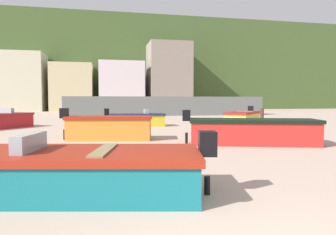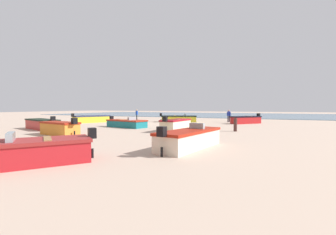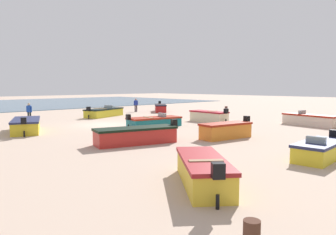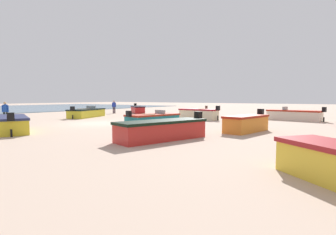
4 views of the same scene
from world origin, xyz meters
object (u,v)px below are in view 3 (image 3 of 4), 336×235
(boat_yellow_0, at_px, (104,112))
(boat_red_3, at_px, (136,135))
(mooring_post_mid_beach, at_px, (226,112))
(beach_walker_distant, at_px, (29,111))
(boat_cream_4, at_px, (209,116))
(boat_yellow_8, at_px, (320,150))
(boat_cream_6, at_px, (311,120))
(boat_yellow_5, at_px, (26,125))
(boat_red_10, at_px, (160,108))
(beach_walker_foreground, at_px, (136,104))
(boat_yellow_1, at_px, (203,171))
(boat_orange_9, at_px, (226,130))
(boat_teal_7, at_px, (154,122))

(boat_yellow_0, relative_size, boat_red_3, 1.03)
(mooring_post_mid_beach, distance_m, beach_walker_distant, 18.53)
(boat_cream_4, distance_m, boat_yellow_8, 14.57)
(boat_cream_6, xyz_separation_m, boat_yellow_8, (11.64, 4.99, -0.05))
(boat_yellow_0, xyz_separation_m, boat_red_3, (7.30, 14.33, 0.03))
(boat_cream_6, distance_m, mooring_post_mid_beach, 8.74)
(boat_red_3, bearing_deg, boat_yellow_5, 32.88)
(boat_cream_4, xyz_separation_m, beach_walker_distant, (11.03, -11.38, 0.47))
(mooring_post_mid_beach, bearing_deg, boat_yellow_0, -46.64)
(boat_red_10, relative_size, mooring_post_mid_beach, 3.44)
(boat_yellow_5, bearing_deg, beach_walker_foreground, 49.94)
(boat_yellow_0, relative_size, boat_red_10, 1.31)
(boat_yellow_0, relative_size, boat_cream_4, 1.27)
(boat_yellow_1, bearing_deg, boat_cream_4, 77.57)
(boat_yellow_1, relative_size, boat_cream_6, 0.78)
(boat_yellow_5, height_order, boat_cream_6, boat_yellow_5)
(boat_red_10, bearing_deg, boat_orange_9, 98.49)
(boat_red_10, bearing_deg, beach_walker_foreground, 2.13)
(boat_cream_6, bearing_deg, boat_red_3, 176.98)
(boat_teal_7, relative_size, boat_red_10, 1.21)
(boat_cream_6, height_order, boat_red_10, boat_red_10)
(boat_yellow_1, height_order, boat_orange_9, boat_orange_9)
(boat_cream_4, bearing_deg, boat_yellow_0, 113.95)
(boat_yellow_0, xyz_separation_m, boat_orange_9, (2.34, 16.66, 0.05))
(boat_yellow_8, bearing_deg, boat_red_10, -30.34)
(boat_yellow_1, distance_m, beach_walker_distant, 22.64)
(beach_walker_distant, bearing_deg, boat_yellow_0, -133.41)
(boat_orange_9, relative_size, boat_red_10, 0.98)
(boat_yellow_5, bearing_deg, boat_red_3, -50.62)
(beach_walker_distant, bearing_deg, boat_cream_6, -177.66)
(mooring_post_mid_beach, relative_size, beach_walker_foreground, 0.67)
(boat_red_10, bearing_deg, mooring_post_mid_beach, 131.09)
(boat_yellow_8, relative_size, boat_red_10, 0.96)
(boat_teal_7, height_order, mooring_post_mid_beach, mooring_post_mid_beach)
(boat_red_3, height_order, boat_teal_7, boat_red_3)
(boat_teal_7, relative_size, boat_yellow_8, 1.26)
(boat_yellow_8, height_order, beach_walker_foreground, beach_walker_foreground)
(boat_cream_4, height_order, boat_yellow_8, boat_cream_4)
(boat_yellow_5, height_order, beach_walker_foreground, beach_walker_foreground)
(mooring_post_mid_beach, height_order, beach_walker_distant, beach_walker_distant)
(boat_orange_9, relative_size, beach_walker_distant, 2.27)
(boat_red_3, height_order, boat_yellow_5, boat_red_3)
(boat_cream_6, relative_size, boat_orange_9, 1.27)
(boat_cream_4, distance_m, boat_red_10, 11.90)
(boat_red_3, relative_size, boat_yellow_5, 0.99)
(boat_cream_6, bearing_deg, mooring_post_mid_beach, 93.84)
(boat_orange_9, bearing_deg, boat_red_3, 75.48)
(boat_yellow_0, height_order, boat_cream_4, boat_cream_4)
(beach_walker_foreground, bearing_deg, boat_yellow_1, 73.02)
(boat_yellow_5, bearing_deg, boat_red_10, 41.90)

